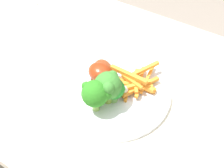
% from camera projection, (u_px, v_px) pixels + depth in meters
% --- Properties ---
extents(dining_table, '(1.28, 0.65, 0.75)m').
position_uv_depth(dining_table, '(102.00, 98.00, 0.82)').
color(dining_table, silver).
rests_on(dining_table, ground_plane).
extents(dinner_plate, '(0.29, 0.29, 0.01)m').
position_uv_depth(dinner_plate, '(112.00, 91.00, 0.68)').
color(dinner_plate, silver).
rests_on(dinner_plate, dining_table).
extents(broccoli_floret_front, '(0.07, 0.06, 0.08)m').
position_uv_depth(broccoli_floret_front, '(96.00, 93.00, 0.60)').
color(broccoli_floret_front, '#8EBF57').
rests_on(broccoli_floret_front, dinner_plate).
extents(broccoli_floret_middle, '(0.06, 0.05, 0.07)m').
position_uv_depth(broccoli_floret_middle, '(113.00, 89.00, 0.63)').
color(broccoli_floret_middle, '#77B45A').
rests_on(broccoli_floret_middle, dinner_plate).
extents(broccoli_floret_back, '(0.07, 0.07, 0.09)m').
position_uv_depth(broccoli_floret_back, '(108.00, 85.00, 0.61)').
color(broccoli_floret_back, '#93BA48').
rests_on(broccoli_floret_back, dinner_plate).
extents(carrot_fries_pile, '(0.12, 0.14, 0.04)m').
position_uv_depth(carrot_fries_pile, '(136.00, 82.00, 0.67)').
color(carrot_fries_pile, orange).
rests_on(carrot_fries_pile, dinner_plate).
extents(chicken_drumstick_near, '(0.12, 0.10, 0.04)m').
position_uv_depth(chicken_drumstick_near, '(104.00, 72.00, 0.69)').
color(chicken_drumstick_near, '#58200F').
rests_on(chicken_drumstick_near, dinner_plate).
extents(chicken_drumstick_far, '(0.13, 0.07, 0.04)m').
position_uv_depth(chicken_drumstick_far, '(102.00, 74.00, 0.69)').
color(chicken_drumstick_far, '#611A0A').
rests_on(chicken_drumstick_far, dinner_plate).
extents(fork, '(0.17, 0.10, 0.00)m').
position_uv_depth(fork, '(11.00, 2.00, 0.98)').
color(fork, silver).
rests_on(fork, dining_table).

